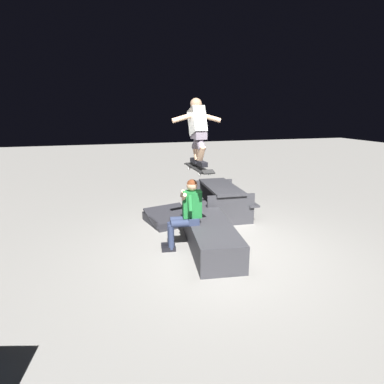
{
  "coord_description": "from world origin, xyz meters",
  "views": [
    {
      "loc": [
        -4.93,
        1.94,
        2.53
      ],
      "look_at": [
        0.33,
        0.42,
        1.09
      ],
      "focal_mm": 29.18,
      "sensor_mm": 36.0,
      "label": 1
    }
  ],
  "objects_px": {
    "skater_airborne": "(198,128)",
    "person_sitting_on_ledge": "(186,211)",
    "ledge_box_main": "(211,237)",
    "picnic_table_back": "(221,195)",
    "skateboard": "(199,169)",
    "kicker_ramp": "(170,220)"
  },
  "relations": [
    {
      "from": "ledge_box_main",
      "to": "skater_airborne",
      "type": "distance_m",
      "value": 2.0
    },
    {
      "from": "person_sitting_on_ledge",
      "to": "skater_airborne",
      "type": "bearing_deg",
      "value": -109.96
    },
    {
      "from": "skater_airborne",
      "to": "skateboard",
      "type": "bearing_deg",
      "value": -176.71
    },
    {
      "from": "picnic_table_back",
      "to": "kicker_ramp",
      "type": "bearing_deg",
      "value": 98.41
    },
    {
      "from": "person_sitting_on_ledge",
      "to": "skateboard",
      "type": "height_order",
      "value": "skateboard"
    },
    {
      "from": "ledge_box_main",
      "to": "picnic_table_back",
      "type": "xyz_separation_m",
      "value": [
        1.84,
        -0.9,
        0.25
      ]
    },
    {
      "from": "skater_airborne",
      "to": "person_sitting_on_ledge",
      "type": "bearing_deg",
      "value": 70.04
    },
    {
      "from": "skater_airborne",
      "to": "picnic_table_back",
      "type": "relative_size",
      "value": 0.63
    },
    {
      "from": "skater_airborne",
      "to": "picnic_table_back",
      "type": "bearing_deg",
      "value": -33.35
    },
    {
      "from": "ledge_box_main",
      "to": "kicker_ramp",
      "type": "distance_m",
      "value": 1.71
    },
    {
      "from": "skateboard",
      "to": "picnic_table_back",
      "type": "height_order",
      "value": "skateboard"
    },
    {
      "from": "person_sitting_on_ledge",
      "to": "picnic_table_back",
      "type": "height_order",
      "value": "person_sitting_on_ledge"
    },
    {
      "from": "skateboard",
      "to": "skater_airborne",
      "type": "xyz_separation_m",
      "value": [
        0.06,
        0.0,
        0.69
      ]
    },
    {
      "from": "skater_airborne",
      "to": "kicker_ramp",
      "type": "distance_m",
      "value": 2.65
    },
    {
      "from": "picnic_table_back",
      "to": "person_sitting_on_ledge",
      "type": "bearing_deg",
      "value": 141.33
    },
    {
      "from": "picnic_table_back",
      "to": "skateboard",
      "type": "bearing_deg",
      "value": 147.57
    },
    {
      "from": "ledge_box_main",
      "to": "skateboard",
      "type": "xyz_separation_m",
      "value": [
        0.07,
        0.23,
        1.29
      ]
    },
    {
      "from": "skater_airborne",
      "to": "kicker_ramp",
      "type": "relative_size",
      "value": 0.94
    },
    {
      "from": "ledge_box_main",
      "to": "picnic_table_back",
      "type": "distance_m",
      "value": 2.07
    },
    {
      "from": "person_sitting_on_ledge",
      "to": "picnic_table_back",
      "type": "distance_m",
      "value": 2.13
    },
    {
      "from": "ledge_box_main",
      "to": "person_sitting_on_ledge",
      "type": "height_order",
      "value": "person_sitting_on_ledge"
    },
    {
      "from": "ledge_box_main",
      "to": "kicker_ramp",
      "type": "relative_size",
      "value": 1.74
    }
  ]
}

